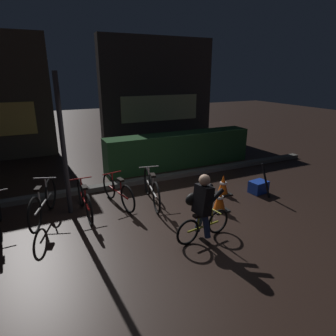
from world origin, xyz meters
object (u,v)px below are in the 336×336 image
at_px(parked_bike_center_right, 118,192).
at_px(traffic_cone_near, 220,199).
at_px(parked_bike_right_mid, 152,188).
at_px(parked_bike_left_mid, 43,203).
at_px(traffic_cone_far, 223,185).
at_px(parked_bike_center_left, 85,200).
at_px(closed_umbrella, 266,181).
at_px(blue_crate, 258,187).
at_px(cyclist, 202,207).
at_px(street_post, 63,147).

xyz_separation_m(parked_bike_center_right, traffic_cone_near, (1.93, -1.22, -0.07)).
height_order(parked_bike_right_mid, traffic_cone_near, parked_bike_right_mid).
xyz_separation_m(parked_bike_center_right, parked_bike_right_mid, (0.73, -0.22, 0.04)).
distance_m(parked_bike_left_mid, traffic_cone_far, 4.12).
bearing_deg(parked_bike_center_left, parked_bike_right_mid, -91.86).
distance_m(parked_bike_right_mid, traffic_cone_near, 1.56).
bearing_deg(parked_bike_left_mid, closed_umbrella, -82.50).
relative_size(parked_bike_center_right, closed_umbrella, 1.80).
bearing_deg(parked_bike_right_mid, closed_umbrella, -97.11).
relative_size(parked_bike_center_right, blue_crate, 3.47).
xyz_separation_m(parked_bike_left_mid, traffic_cone_near, (3.49, -1.23, -0.11)).
height_order(parked_bike_center_left, traffic_cone_far, parked_bike_center_left).
xyz_separation_m(traffic_cone_near, closed_umbrella, (1.43, 0.15, 0.15)).
height_order(parked_bike_center_right, cyclist, cyclist).
bearing_deg(parked_bike_center_left, traffic_cone_near, -111.33).
xyz_separation_m(parked_bike_left_mid, parked_bike_center_right, (1.56, -0.00, -0.04)).
relative_size(parked_bike_right_mid, closed_umbrella, 2.02).
bearing_deg(traffic_cone_far, parked_bike_left_mid, 172.65).
bearing_deg(traffic_cone_near, cyclist, -140.12).
bearing_deg(closed_umbrella, parked_bike_center_right, 52.66).
relative_size(parked_bike_center_left, cyclist, 1.30).
bearing_deg(traffic_cone_near, parked_bike_center_right, 147.59).
bearing_deg(parked_bike_center_right, parked_bike_left_mid, 79.15).
bearing_deg(cyclist, parked_bike_center_right, 107.59).
height_order(parked_bike_center_right, traffic_cone_far, parked_bike_center_right).
relative_size(parked_bike_left_mid, traffic_cone_far, 3.27).
bearing_deg(traffic_cone_far, parked_bike_right_mid, 170.38).
bearing_deg(closed_umbrella, cyclist, 92.14).
bearing_deg(blue_crate, parked_bike_center_right, 166.37).
bearing_deg(cyclist, parked_bike_right_mid, 89.41).
xyz_separation_m(cyclist, closed_umbrella, (2.40, 0.96, -0.22)).
bearing_deg(parked_bike_left_mid, parked_bike_right_mid, -75.71).
relative_size(parked_bike_left_mid, parked_bike_center_left, 1.03).
xyz_separation_m(traffic_cone_far, closed_umbrella, (0.84, -0.55, 0.17)).
bearing_deg(street_post, traffic_cone_near, -23.61).
bearing_deg(traffic_cone_near, parked_bike_center_left, 158.67).
bearing_deg(street_post, parked_bike_center_right, -4.21).
bearing_deg(cyclist, traffic_cone_near, 32.20).
height_order(street_post, cyclist, street_post).
bearing_deg(parked_bike_center_right, closed_umbrella, -118.40).
relative_size(parked_bike_right_mid, blue_crate, 3.90).
distance_m(parked_bike_center_left, traffic_cone_far, 3.31).
relative_size(parked_bike_left_mid, blue_crate, 3.77).
height_order(parked_bike_center_right, traffic_cone_near, parked_bike_center_right).
relative_size(parked_bike_left_mid, parked_bike_right_mid, 0.97).
xyz_separation_m(blue_crate, closed_umbrella, (-0.03, -0.25, 0.26)).
bearing_deg(blue_crate, traffic_cone_far, 160.92).
xyz_separation_m(parked_bike_left_mid, parked_bike_center_left, (0.79, -0.17, -0.02)).
relative_size(parked_bike_center_left, traffic_cone_near, 3.02).
distance_m(parked_bike_right_mid, traffic_cone_far, 1.82).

